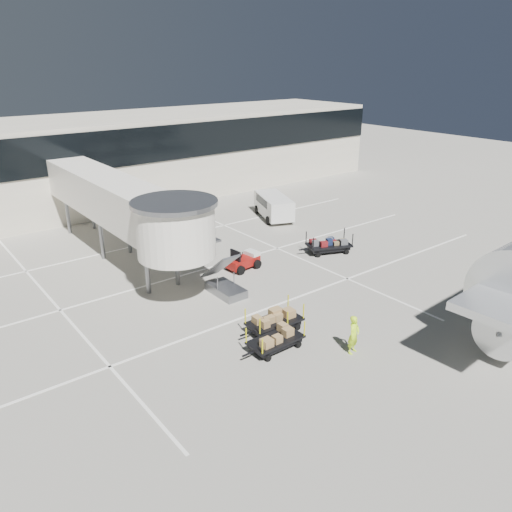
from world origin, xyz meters
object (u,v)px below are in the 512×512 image
object	(u,v)px
ground_worker	(354,335)
minivan	(273,204)
baggage_tug	(244,261)
suitcase_cart	(329,246)
box_cart_far	(276,340)
box_cart_near	(276,321)

from	to	relation	value
ground_worker	minivan	size ratio (longest dim) A/B	0.35
ground_worker	minivan	distance (m)	22.17
baggage_tug	minivan	distance (m)	11.89
ground_worker	minivan	bearing A→B (deg)	47.74
ground_worker	suitcase_cart	bearing A→B (deg)	36.68
baggage_tug	ground_worker	bearing A→B (deg)	-105.56
suitcase_cart	minivan	bearing A→B (deg)	98.21
suitcase_cart	box_cart_far	bearing A→B (deg)	-124.26
box_cart_near	ground_worker	size ratio (longest dim) A/B	1.85
suitcase_cart	minivan	world-z (taller)	minivan
box_cart_near	minivan	world-z (taller)	minivan
baggage_tug	suitcase_cart	world-z (taller)	suitcase_cart
minivan	baggage_tug	bearing A→B (deg)	-117.66
baggage_tug	box_cart_near	bearing A→B (deg)	-120.81
box_cart_near	box_cart_far	distance (m)	1.82
box_cart_near	minivan	bearing A→B (deg)	53.84
suitcase_cart	ground_worker	xyz separation A→B (m)	(-8.70, -10.08, 0.44)
baggage_tug	box_cart_far	bearing A→B (deg)	-123.51
ground_worker	baggage_tug	bearing A→B (deg)	67.62
baggage_tug	box_cart_far	world-z (taller)	baggage_tug
box_cart_far	suitcase_cart	bearing A→B (deg)	33.19
box_cart_near	box_cart_far	xyz separation A→B (m)	(-1.18, -1.38, -0.06)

